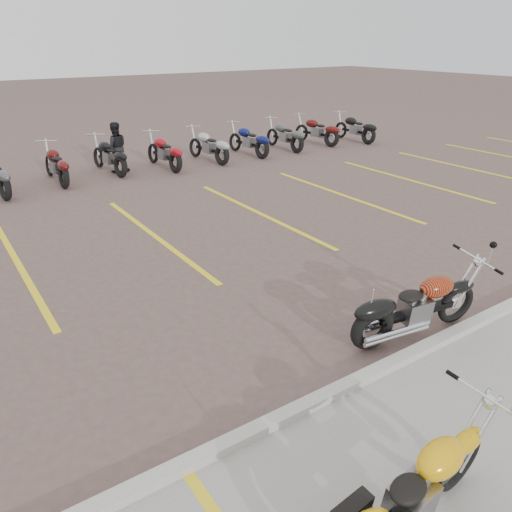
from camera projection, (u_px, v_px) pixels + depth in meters
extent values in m
plane|color=brown|center=(261.00, 316.00, 7.60)|extent=(100.00, 100.00, 0.00)
cube|color=#ADAAA3|center=(355.00, 382.00, 6.06)|extent=(60.00, 0.18, 0.12)
torus|color=black|center=(454.00, 462.00, 4.62)|extent=(0.62, 0.16, 0.61)
cube|color=black|center=(408.00, 500.00, 4.17)|extent=(1.23, 0.23, 0.09)
cube|color=slate|center=(406.00, 499.00, 4.12)|extent=(0.42, 0.32, 0.32)
ellipsoid|color=#E9A50C|center=(432.00, 454.00, 4.18)|extent=(0.57, 0.35, 0.28)
ellipsoid|color=black|center=(400.00, 485.00, 3.95)|extent=(0.39, 0.28, 0.11)
torus|color=black|center=(454.00, 304.00, 7.31)|extent=(0.64, 0.20, 0.63)
torus|color=black|center=(371.00, 328.00, 6.71)|extent=(0.69, 0.26, 0.67)
cube|color=black|center=(415.00, 312.00, 6.99)|extent=(1.27, 0.30, 0.10)
cube|color=slate|center=(412.00, 309.00, 6.95)|extent=(0.45, 0.35, 0.33)
ellipsoid|color=black|center=(433.00, 286.00, 6.95)|extent=(0.60, 0.39, 0.29)
ellipsoid|color=black|center=(407.00, 295.00, 6.79)|extent=(0.41, 0.31, 0.12)
imported|color=black|center=(116.00, 147.00, 15.37)|extent=(0.84, 0.71, 1.53)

